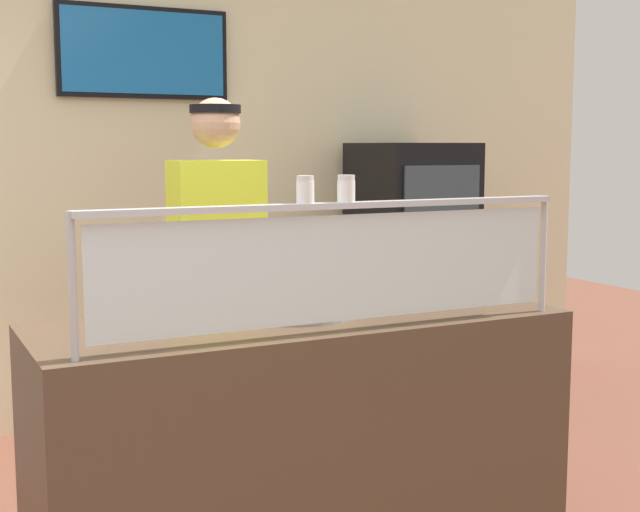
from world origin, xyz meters
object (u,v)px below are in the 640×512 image
Objects in this scene: pizza_tray at (296,310)px; pepper_flake_shaker at (346,190)px; pizza_server at (289,306)px; worker_figure at (219,277)px; drink_fridge at (411,273)px; parmesan_shaker at (305,191)px.

pizza_tray is 0.57m from pepper_flake_shaker.
pizza_tray is 0.05m from pizza_server.
worker_figure reaches higher than drink_fridge.
drink_fridge reaches higher than pizza_server.
parmesan_shaker is 1.00× the size of pepper_flake_shaker.
worker_figure is 1.87m from drink_fridge.
worker_figure is (-0.02, 0.68, 0.02)m from pizza_server.
worker_figure is at bearing 85.78° from parmesan_shaker.
drink_fridge reaches higher than pepper_flake_shaker.
worker_figure is at bearing -148.87° from drink_fridge.
drink_fridge is at bearing 46.52° from pizza_tray.
pepper_flake_shaker is at bearing -86.32° from pizza_tray.
drink_fridge is (1.66, 1.96, -0.63)m from parmesan_shaker.
parmesan_shaker is 1.09m from worker_figure.
pizza_server is 0.68m from worker_figure.
parmesan_shaker is 0.05× the size of worker_figure.
pizza_server is at bearing 99.99° from pepper_flake_shaker.
pizza_server reaches higher than pizza_tray.
parmesan_shaker is at bearing -130.26° from drink_fridge.
pepper_flake_shaker is at bearing -90.09° from pizza_server.
pepper_flake_shaker is (0.06, -0.32, 0.43)m from pizza_server.
worker_figure is (-0.07, 1.00, -0.41)m from pepper_flake_shaker.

